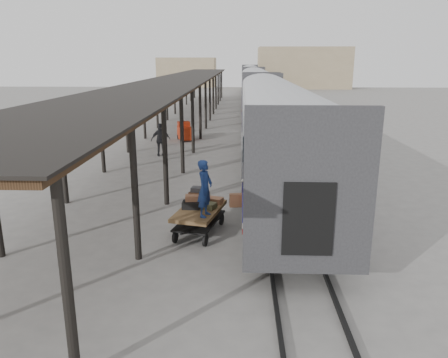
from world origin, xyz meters
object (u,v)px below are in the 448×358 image
at_px(luggage_tug, 185,132).
at_px(baggage_cart, 199,215).
at_px(pedestrian, 161,140).
at_px(porter, 205,188).

bearing_deg(luggage_tug, baggage_cart, -99.56).
distance_m(luggage_tug, pedestrian, 5.44).
bearing_deg(porter, baggage_cart, 38.90).
height_order(porter, pedestrian, porter).
relative_size(baggage_cart, porter, 1.45).
bearing_deg(pedestrian, baggage_cart, 90.45).
height_order(luggage_tug, pedestrian, pedestrian).
xyz_separation_m(luggage_tug, porter, (2.94, -18.05, 1.17)).
xyz_separation_m(baggage_cart, porter, (0.25, -0.65, 1.12)).
xyz_separation_m(baggage_cart, luggage_tug, (-2.69, 17.40, -0.05)).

